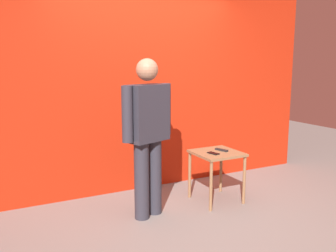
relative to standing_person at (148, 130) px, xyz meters
name	(u,v)px	position (x,y,z in m)	size (l,w,h in m)	color
ground_plane	(197,226)	(0.34, -0.47, -0.95)	(12.00, 12.00, 0.00)	gray
back_wall_red	(143,61)	(0.34, 0.90, 0.72)	(5.09, 0.12, 3.33)	#B7230D
standing_person	(148,130)	(0.00, 0.00, 0.00)	(0.66, 0.37, 1.69)	#2D2D38
side_table	(217,160)	(0.90, 0.02, -0.44)	(0.53, 0.53, 0.60)	olive
cell_phone	(213,153)	(0.82, -0.03, -0.34)	(0.07, 0.14, 0.01)	black
tv_remote	(222,150)	(0.98, 0.04, -0.33)	(0.04, 0.17, 0.02)	black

